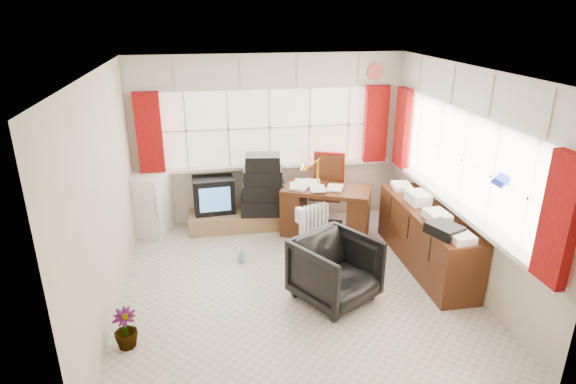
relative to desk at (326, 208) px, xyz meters
name	(u,v)px	position (x,y,z in m)	size (l,w,h in m)	color
ground	(294,285)	(-0.71, -1.30, -0.40)	(4.00, 4.00, 0.00)	beige
room_walls	(294,165)	(-0.71, -1.30, 1.10)	(4.00, 4.00, 4.00)	beige
window_back	(270,161)	(-0.71, 0.64, 0.55)	(3.70, 0.12, 3.60)	#F5DFC2
window_right	(455,201)	(1.24, -1.30, 0.55)	(0.12, 3.70, 3.60)	#F5DFC2
curtains	(352,143)	(0.22, -0.38, 1.06)	(3.83, 3.83, 1.15)	#9C1408
overhead_cabinets	(358,80)	(0.27, -0.32, 1.85)	(3.98, 3.98, 0.48)	beige
desk	(326,208)	(0.00, 0.00, 0.00)	(1.37, 1.05, 0.75)	#4A2511
desk_lamp	(318,166)	(-0.08, 0.18, 0.58)	(0.14, 0.12, 0.39)	#EFA90A
task_chair	(328,188)	(0.10, 0.30, 0.19)	(0.61, 0.62, 1.11)	black
office_chair	(335,270)	(-0.30, -1.66, -0.03)	(0.79, 0.81, 0.74)	black
radiator	(314,230)	(-0.26, -0.37, -0.15)	(0.44, 0.29, 0.61)	white
credenza	(426,237)	(1.02, -1.10, 0.00)	(0.50, 2.00, 0.85)	#4A2511
file_tray	(444,230)	(0.89, -1.75, 0.41)	(0.28, 0.36, 0.12)	black
tv_bench	(237,220)	(-1.26, 0.42, -0.27)	(1.40, 0.50, 0.25)	#936F49
crt_tv	(213,193)	(-1.58, 0.58, 0.12)	(0.62, 0.58, 0.53)	black
hifi_stack	(263,187)	(-0.86, 0.34, 0.26)	(0.70, 0.49, 0.89)	black
mini_fridge	(149,204)	(-2.51, 0.50, 0.05)	(0.67, 0.68, 0.89)	white
spray_bottle_a	(266,217)	(-0.81, 0.39, -0.25)	(0.12, 0.12, 0.30)	white
spray_bottle_b	(242,255)	(-1.27, -0.62, -0.30)	(0.09, 0.09, 0.19)	#7FBEBC
flower_vase	(125,329)	(-2.51, -2.12, -0.19)	(0.23, 0.23, 0.41)	black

